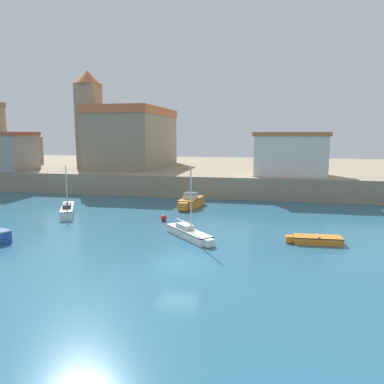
{
  "coord_description": "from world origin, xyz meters",
  "views": [
    {
      "loc": [
        5.27,
        -21.63,
        7.95
      ],
      "look_at": [
        -2.31,
        15.84,
        2.0
      ],
      "focal_mm": 35.0,
      "sensor_mm": 36.0,
      "label": 1
    }
  ],
  "objects_px": {
    "dinghy_orange_2": "(316,239)",
    "harbor_shed_near_wharf": "(290,154)",
    "sailboat_white_1": "(68,210)",
    "harbor_shed_mid_row": "(6,151)",
    "mooring_buoy": "(164,218)",
    "motorboat_orange_4": "(191,202)",
    "sailboat_white_0": "(189,233)",
    "church": "(130,135)"
  },
  "relations": [
    {
      "from": "dinghy_orange_2",
      "to": "harbor_shed_near_wharf",
      "type": "xyz_separation_m",
      "value": [
        -0.91,
        21.5,
        5.16
      ]
    },
    {
      "from": "sailboat_white_1",
      "to": "harbor_shed_mid_row",
      "type": "distance_m",
      "value": 23.75
    },
    {
      "from": "mooring_buoy",
      "to": "harbor_shed_near_wharf",
      "type": "relative_size",
      "value": 0.06
    },
    {
      "from": "harbor_shed_near_wharf",
      "to": "dinghy_orange_2",
      "type": "bearing_deg",
      "value": -87.58
    },
    {
      "from": "mooring_buoy",
      "to": "harbor_shed_near_wharf",
      "type": "height_order",
      "value": "harbor_shed_near_wharf"
    },
    {
      "from": "dinghy_orange_2",
      "to": "motorboat_orange_4",
      "type": "height_order",
      "value": "motorboat_orange_4"
    },
    {
      "from": "sailboat_white_0",
      "to": "motorboat_orange_4",
      "type": "xyz_separation_m",
      "value": [
        -2.29,
        11.95,
        0.21
      ]
    },
    {
      "from": "sailboat_white_0",
      "to": "harbor_shed_near_wharf",
      "type": "xyz_separation_m",
      "value": [
        8.55,
        21.86,
        5.06
      ]
    },
    {
      "from": "motorboat_orange_4",
      "to": "harbor_shed_mid_row",
      "type": "height_order",
      "value": "harbor_shed_mid_row"
    },
    {
      "from": "harbor_shed_mid_row",
      "to": "sailboat_white_0",
      "type": "bearing_deg",
      "value": -33.24
    },
    {
      "from": "church",
      "to": "harbor_shed_mid_row",
      "type": "height_order",
      "value": "church"
    },
    {
      "from": "sailboat_white_1",
      "to": "motorboat_orange_4",
      "type": "distance_m",
      "value": 12.82
    },
    {
      "from": "dinghy_orange_2",
      "to": "motorboat_orange_4",
      "type": "relative_size",
      "value": 0.8
    },
    {
      "from": "sailboat_white_0",
      "to": "mooring_buoy",
      "type": "distance_m",
      "value": 6.11
    },
    {
      "from": "motorboat_orange_4",
      "to": "church",
      "type": "xyz_separation_m",
      "value": [
        -13.79,
        18.45,
        7.1
      ]
    },
    {
      "from": "sailboat_white_0",
      "to": "motorboat_orange_4",
      "type": "relative_size",
      "value": 1.08
    },
    {
      "from": "sailboat_white_1",
      "to": "dinghy_orange_2",
      "type": "xyz_separation_m",
      "value": [
        23.01,
        -5.47,
        -0.2
      ]
    },
    {
      "from": "sailboat_white_1",
      "to": "harbor_shed_near_wharf",
      "type": "distance_m",
      "value": 27.75
    },
    {
      "from": "sailboat_white_0",
      "to": "harbor_shed_near_wharf",
      "type": "bearing_deg",
      "value": 68.64
    },
    {
      "from": "sailboat_white_1",
      "to": "church",
      "type": "distance_m",
      "value": 25.74
    },
    {
      "from": "sailboat_white_0",
      "to": "mooring_buoy",
      "type": "bearing_deg",
      "value": 124.11
    },
    {
      "from": "mooring_buoy",
      "to": "church",
      "type": "bearing_deg",
      "value": 116.52
    },
    {
      "from": "sailboat_white_1",
      "to": "mooring_buoy",
      "type": "xyz_separation_m",
      "value": [
        10.12,
        -0.77,
        -0.22
      ]
    },
    {
      "from": "sailboat_white_1",
      "to": "harbor_shed_mid_row",
      "type": "xyz_separation_m",
      "value": [
        -17.9,
        14.78,
        4.99
      ]
    },
    {
      "from": "harbor_shed_mid_row",
      "to": "sailboat_white_1",
      "type": "bearing_deg",
      "value": -39.55
    },
    {
      "from": "motorboat_orange_4",
      "to": "mooring_buoy",
      "type": "distance_m",
      "value": 6.99
    },
    {
      "from": "sailboat_white_0",
      "to": "dinghy_orange_2",
      "type": "xyz_separation_m",
      "value": [
        9.46,
        0.36,
        -0.11
      ]
    },
    {
      "from": "dinghy_orange_2",
      "to": "harbor_shed_mid_row",
      "type": "relative_size",
      "value": 0.57
    },
    {
      "from": "sailboat_white_1",
      "to": "harbor_shed_near_wharf",
      "type": "bearing_deg",
      "value": 35.96
    },
    {
      "from": "sailboat_white_1",
      "to": "motorboat_orange_4",
      "type": "height_order",
      "value": "sailboat_white_1"
    },
    {
      "from": "mooring_buoy",
      "to": "motorboat_orange_4",
      "type": "bearing_deg",
      "value": 80.63
    },
    {
      "from": "harbor_shed_mid_row",
      "to": "church",
      "type": "bearing_deg",
      "value": 32.52
    },
    {
      "from": "dinghy_orange_2",
      "to": "church",
      "type": "height_order",
      "value": "church"
    },
    {
      "from": "sailboat_white_1",
      "to": "mooring_buoy",
      "type": "relative_size",
      "value": 10.39
    },
    {
      "from": "sailboat_white_1",
      "to": "church",
      "type": "bearing_deg",
      "value": 95.87
    },
    {
      "from": "sailboat_white_0",
      "to": "mooring_buoy",
      "type": "xyz_separation_m",
      "value": [
        -3.43,
        5.06,
        -0.12
      ]
    },
    {
      "from": "motorboat_orange_4",
      "to": "harbor_shed_near_wharf",
      "type": "relative_size",
      "value": 0.54
    },
    {
      "from": "motorboat_orange_4",
      "to": "church",
      "type": "bearing_deg",
      "value": 126.76
    },
    {
      "from": "motorboat_orange_4",
      "to": "mooring_buoy",
      "type": "bearing_deg",
      "value": -99.37
    },
    {
      "from": "sailboat_white_0",
      "to": "mooring_buoy",
      "type": "relative_size",
      "value": 9.59
    },
    {
      "from": "harbor_shed_mid_row",
      "to": "motorboat_orange_4",
      "type": "bearing_deg",
      "value": -16.53
    },
    {
      "from": "dinghy_orange_2",
      "to": "church",
      "type": "xyz_separation_m",
      "value": [
        -25.53,
        30.05,
        7.42
      ]
    }
  ]
}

